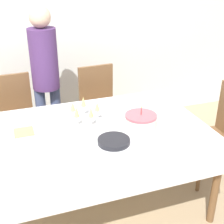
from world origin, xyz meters
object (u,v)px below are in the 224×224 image
object	(u,v)px
champagne_tray	(84,114)
person_standing	(45,71)
dining_chair_right_end	(219,130)
dining_chair_far_left	(15,117)
dining_chair_far_right	(100,105)
plate_stack_main	(114,141)
birthday_cake	(141,122)

from	to	relation	value
champagne_tray	person_standing	xyz separation A→B (m)	(-0.19, 0.83, 0.14)
dining_chair_right_end	person_standing	bearing A→B (deg)	145.61
dining_chair_far_left	dining_chair_far_right	distance (m)	0.92
champagne_tray	plate_stack_main	distance (m)	0.43
dining_chair_far_left	plate_stack_main	xyz separation A→B (m)	(0.67, -1.17, 0.24)
birthday_cake	plate_stack_main	distance (m)	0.32
dining_chair_far_right	dining_chair_right_end	world-z (taller)	same
dining_chair_right_end	person_standing	distance (m)	1.82
birthday_cake	plate_stack_main	world-z (taller)	birthday_cake
champagne_tray	dining_chair_far_left	bearing A→B (deg)	125.51
dining_chair_right_end	birthday_cake	distance (m)	0.92
dining_chair_far_left	plate_stack_main	bearing A→B (deg)	-60.42
dining_chair_far_left	birthday_cake	xyz separation A→B (m)	(0.95, -1.02, 0.29)
champagne_tray	dining_chair_far_right	bearing A→B (deg)	64.43
dining_chair_right_end	plate_stack_main	xyz separation A→B (m)	(-1.15, -0.24, 0.24)
dining_chair_far_right	birthday_cake	xyz separation A→B (m)	(0.03, -1.02, 0.29)
dining_chair_far_left	champagne_tray	world-z (taller)	dining_chair_far_left
plate_stack_main	dining_chair_far_left	bearing A→B (deg)	119.58
dining_chair_far_right	champagne_tray	distance (m)	0.90
birthday_cake	person_standing	size ratio (longest dim) A/B	0.16
birthday_cake	person_standing	world-z (taller)	person_standing
birthday_cake	champagne_tray	world-z (taller)	birthday_cake
champagne_tray	person_standing	world-z (taller)	person_standing
dining_chair_far_left	dining_chair_far_right	xyz separation A→B (m)	(0.92, -0.00, 0.00)
plate_stack_main	person_standing	world-z (taller)	person_standing
dining_chair_far_right	person_standing	bearing A→B (deg)	173.46
dining_chair_far_right	dining_chair_right_end	bearing A→B (deg)	-46.08
champagne_tray	person_standing	bearing A→B (deg)	102.97
birthday_cake	champagne_tray	size ratio (longest dim) A/B	0.80
dining_chair_far_right	champagne_tray	bearing A→B (deg)	-115.57
plate_stack_main	champagne_tray	bearing A→B (deg)	106.18
person_standing	plate_stack_main	bearing A→B (deg)	-75.97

